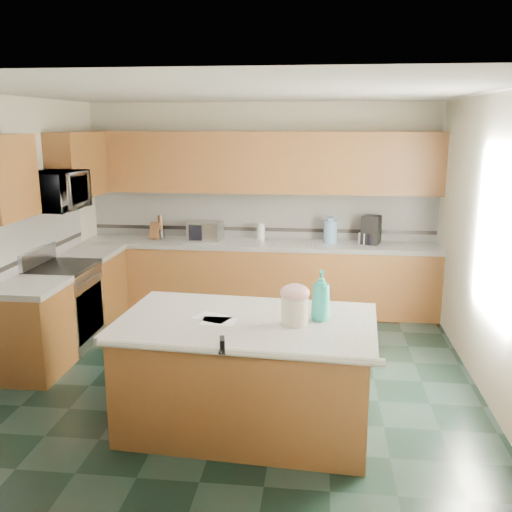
# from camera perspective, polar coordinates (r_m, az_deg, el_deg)

# --- Properties ---
(floor) EXTENTS (4.60, 4.60, 0.00)m
(floor) POSITION_cam_1_polar(r_m,az_deg,el_deg) (5.81, -1.90, -11.58)
(floor) COLOR black
(floor) RESTS_ON ground
(ceiling) EXTENTS (4.60, 4.60, 0.00)m
(ceiling) POSITION_cam_1_polar(r_m,az_deg,el_deg) (5.28, -2.13, 16.09)
(ceiling) COLOR white
(ceiling) RESTS_ON ground
(wall_back) EXTENTS (4.60, 0.04, 2.70)m
(wall_back) POSITION_cam_1_polar(r_m,az_deg,el_deg) (7.65, 0.56, 5.02)
(wall_back) COLOR beige
(wall_back) RESTS_ON ground
(wall_front) EXTENTS (4.60, 0.04, 2.70)m
(wall_front) POSITION_cam_1_polar(r_m,az_deg,el_deg) (3.19, -8.22, -6.69)
(wall_front) COLOR beige
(wall_front) RESTS_ON ground
(wall_left) EXTENTS (0.04, 4.60, 2.70)m
(wall_left) POSITION_cam_1_polar(r_m,az_deg,el_deg) (6.17, -23.87, 1.94)
(wall_left) COLOR beige
(wall_left) RESTS_ON ground
(wall_right) EXTENTS (0.04, 4.60, 2.70)m
(wall_right) POSITION_cam_1_polar(r_m,az_deg,el_deg) (5.54, 22.45, 0.93)
(wall_right) COLOR beige
(wall_right) RESTS_ON ground
(back_base_cab) EXTENTS (4.60, 0.60, 0.86)m
(back_base_cab) POSITION_cam_1_polar(r_m,az_deg,el_deg) (7.53, 0.29, -2.27)
(back_base_cab) COLOR #42260E
(back_base_cab) RESTS_ON ground
(back_countertop) EXTENTS (4.60, 0.64, 0.06)m
(back_countertop) POSITION_cam_1_polar(r_m,az_deg,el_deg) (7.42, 0.30, 1.16)
(back_countertop) COLOR white
(back_countertop) RESTS_ON back_base_cab
(back_upper_cab) EXTENTS (4.60, 0.33, 0.78)m
(back_upper_cab) POSITION_cam_1_polar(r_m,az_deg,el_deg) (7.41, 0.42, 9.35)
(back_upper_cab) COLOR #42260E
(back_upper_cab) RESTS_ON wall_back
(back_backsplash) EXTENTS (4.60, 0.02, 0.63)m
(back_backsplash) POSITION_cam_1_polar(r_m,az_deg,el_deg) (7.64, 0.54, 4.14)
(back_backsplash) COLOR silver
(back_backsplash) RESTS_ON back_countertop
(back_accent_band) EXTENTS (4.60, 0.01, 0.05)m
(back_accent_band) POSITION_cam_1_polar(r_m,az_deg,el_deg) (7.67, 0.53, 2.69)
(back_accent_band) COLOR black
(back_accent_band) RESTS_ON back_countertop
(left_base_cab_rear) EXTENTS (0.60, 0.82, 0.86)m
(left_base_cab_rear) POSITION_cam_1_polar(r_m,az_deg,el_deg) (7.35, -16.04, -3.16)
(left_base_cab_rear) COLOR #42260E
(left_base_cab_rear) RESTS_ON ground
(left_counter_rear) EXTENTS (0.64, 0.82, 0.06)m
(left_counter_rear) POSITION_cam_1_polar(r_m,az_deg,el_deg) (7.24, -16.27, 0.33)
(left_counter_rear) COLOR white
(left_counter_rear) RESTS_ON left_base_cab_rear
(left_base_cab_front) EXTENTS (0.60, 0.72, 0.86)m
(left_base_cab_front) POSITION_cam_1_polar(r_m,az_deg,el_deg) (6.04, -21.56, -7.12)
(left_base_cab_front) COLOR #42260E
(left_base_cab_front) RESTS_ON ground
(left_counter_front) EXTENTS (0.64, 0.72, 0.06)m
(left_counter_front) POSITION_cam_1_polar(r_m,az_deg,el_deg) (5.91, -21.93, -2.92)
(left_counter_front) COLOR white
(left_counter_front) RESTS_ON left_base_cab_front
(left_backsplash) EXTENTS (0.02, 2.30, 0.63)m
(left_backsplash) POSITION_cam_1_polar(r_m,az_deg,el_deg) (6.64, -21.19, 1.89)
(left_backsplash) COLOR silver
(left_backsplash) RESTS_ON wall_left
(left_accent_band) EXTENTS (0.01, 2.30, 0.05)m
(left_accent_band) POSITION_cam_1_polar(r_m,az_deg,el_deg) (6.68, -21.00, 0.25)
(left_accent_band) COLOR black
(left_accent_band) RESTS_ON wall_left
(left_upper_cab_rear) EXTENTS (0.33, 1.09, 0.78)m
(left_upper_cab_rear) POSITION_cam_1_polar(r_m,az_deg,el_deg) (7.27, -17.38, 8.69)
(left_upper_cab_rear) COLOR #42260E
(left_upper_cab_rear) RESTS_ON wall_left
(left_upper_cab_front) EXTENTS (0.33, 0.72, 0.78)m
(left_upper_cab_front) POSITION_cam_1_polar(r_m,az_deg,el_deg) (5.79, -24.00, 7.19)
(left_upper_cab_front) COLOR #42260E
(left_upper_cab_front) RESTS_ON wall_left
(range_body) EXTENTS (0.60, 0.76, 0.88)m
(range_body) POSITION_cam_1_polar(r_m,az_deg,el_deg) (6.66, -18.62, -4.94)
(range_body) COLOR #B7B7BC
(range_body) RESTS_ON ground
(range_oven_door) EXTENTS (0.02, 0.68, 0.55)m
(range_oven_door) POSITION_cam_1_polar(r_m,az_deg,el_deg) (6.56, -16.29, -5.42)
(range_oven_door) COLOR black
(range_oven_door) RESTS_ON range_body
(range_cooktop) EXTENTS (0.62, 0.78, 0.04)m
(range_cooktop) POSITION_cam_1_polar(r_m,az_deg,el_deg) (6.54, -18.91, -1.10)
(range_cooktop) COLOR black
(range_cooktop) RESTS_ON range_body
(range_handle) EXTENTS (0.02, 0.66, 0.02)m
(range_handle) POSITION_cam_1_polar(r_m,az_deg,el_deg) (6.44, -16.25, -2.23)
(range_handle) COLOR #B7B7BC
(range_handle) RESTS_ON range_body
(range_backguard) EXTENTS (0.06, 0.76, 0.18)m
(range_backguard) POSITION_cam_1_polar(r_m,az_deg,el_deg) (6.63, -21.02, -0.02)
(range_backguard) COLOR #B7B7BC
(range_backguard) RESTS_ON range_body
(microwave) EXTENTS (0.50, 0.73, 0.41)m
(microwave) POSITION_cam_1_polar(r_m,az_deg,el_deg) (6.40, -19.46, 6.15)
(microwave) COLOR #B7B7BC
(microwave) RESTS_ON wall_left
(island_base) EXTENTS (1.99, 1.22, 0.86)m
(island_base) POSITION_cam_1_polar(r_m,az_deg,el_deg) (4.70, -0.93, -11.98)
(island_base) COLOR #42260E
(island_base) RESTS_ON ground
(island_top) EXTENTS (2.09, 1.33, 0.06)m
(island_top) POSITION_cam_1_polar(r_m,az_deg,el_deg) (4.53, -0.96, -6.70)
(island_top) COLOR white
(island_top) RESTS_ON island_base
(island_bullnose) EXTENTS (2.02, 0.20, 0.06)m
(island_bullnose) POSITION_cam_1_polar(r_m,az_deg,el_deg) (3.98, -2.09, -9.59)
(island_bullnose) COLOR white
(island_bullnose) RESTS_ON island_base
(treat_jar) EXTENTS (0.21, 0.21, 0.22)m
(treat_jar) POSITION_cam_1_polar(r_m,az_deg,el_deg) (4.38, 3.90, -5.48)
(treat_jar) COLOR silver
(treat_jar) RESTS_ON island_top
(treat_jar_lid) EXTENTS (0.23, 0.23, 0.14)m
(treat_jar_lid) POSITION_cam_1_polar(r_m,az_deg,el_deg) (4.34, 3.92, -3.70)
(treat_jar_lid) COLOR beige
(treat_jar_lid) RESTS_ON treat_jar
(treat_jar_knob) EXTENTS (0.07, 0.03, 0.03)m
(treat_jar_knob) POSITION_cam_1_polar(r_m,az_deg,el_deg) (4.33, 3.93, -3.09)
(treat_jar_knob) COLOR tan
(treat_jar_knob) RESTS_ON treat_jar_lid
(treat_jar_knob_end_l) EXTENTS (0.04, 0.04, 0.04)m
(treat_jar_knob_end_l) POSITION_cam_1_polar(r_m,az_deg,el_deg) (4.33, 3.44, -3.08)
(treat_jar_knob_end_l) COLOR tan
(treat_jar_knob_end_l) RESTS_ON treat_jar_lid
(treat_jar_knob_end_r) EXTENTS (0.04, 0.04, 0.04)m
(treat_jar_knob_end_r) POSITION_cam_1_polar(r_m,az_deg,el_deg) (4.33, 4.43, -3.11)
(treat_jar_knob_end_r) COLOR tan
(treat_jar_knob_end_r) RESTS_ON treat_jar_lid
(soap_bottle_island) EXTENTS (0.17, 0.17, 0.40)m
(soap_bottle_island) POSITION_cam_1_polar(r_m,az_deg,el_deg) (4.48, 6.52, -3.93)
(soap_bottle_island) COLOR teal
(soap_bottle_island) RESTS_ON island_top
(paper_sheet_a) EXTENTS (0.27, 0.21, 0.00)m
(paper_sheet_a) POSITION_cam_1_polar(r_m,az_deg,el_deg) (4.48, -3.73, -6.51)
(paper_sheet_a) COLOR white
(paper_sheet_a) RESTS_ON island_top
(paper_sheet_b) EXTENTS (0.34, 0.30, 0.00)m
(paper_sheet_b) POSITION_cam_1_polar(r_m,az_deg,el_deg) (4.56, -4.38, -6.16)
(paper_sheet_b) COLOR white
(paper_sheet_b) RESTS_ON island_top
(clamp_body) EXTENTS (0.05, 0.12, 0.10)m
(clamp_body) POSITION_cam_1_polar(r_m,az_deg,el_deg) (3.99, -3.39, -8.88)
(clamp_body) COLOR black
(clamp_body) RESTS_ON island_top
(clamp_handle) EXTENTS (0.02, 0.08, 0.02)m
(clamp_handle) POSITION_cam_1_polar(r_m,az_deg,el_deg) (3.94, -3.56, -9.51)
(clamp_handle) COLOR black
(clamp_handle) RESTS_ON island_top
(knife_block) EXTENTS (0.15, 0.18, 0.25)m
(knife_block) POSITION_cam_1_polar(r_m,az_deg,el_deg) (7.71, -10.03, 2.50)
(knife_block) COLOR #472814
(knife_block) RESTS_ON back_countertop
(utensil_crock) EXTENTS (0.10, 0.10, 0.13)m
(utensil_crock) POSITION_cam_1_polar(r_m,az_deg,el_deg) (7.73, -9.53, 2.19)
(utensil_crock) COLOR black
(utensil_crock) RESTS_ON back_countertop
(utensil_bundle) EXTENTS (0.06, 0.06, 0.19)m
(utensil_bundle) POSITION_cam_1_polar(r_m,az_deg,el_deg) (7.71, -9.57, 3.36)
(utensil_bundle) COLOR #472814
(utensil_bundle) RESTS_ON utensil_crock
(toaster_oven) EXTENTS (0.46, 0.35, 0.24)m
(toaster_oven) POSITION_cam_1_polar(r_m,az_deg,el_deg) (7.55, -5.09, 2.49)
(toaster_oven) COLOR #B7B7BC
(toaster_oven) RESTS_ON back_countertop
(toaster_oven_door) EXTENTS (0.38, 0.01, 0.20)m
(toaster_oven_door) POSITION_cam_1_polar(r_m,az_deg,el_deg) (7.42, -5.30, 2.30)
(toaster_oven_door) COLOR black
(toaster_oven_door) RESTS_ON toaster_oven
(paper_towel) EXTENTS (0.10, 0.10, 0.23)m
(paper_towel) POSITION_cam_1_polar(r_m,az_deg,el_deg) (7.49, 0.51, 2.41)
(paper_towel) COLOR white
(paper_towel) RESTS_ON back_countertop
(paper_towel_base) EXTENTS (0.16, 0.16, 0.01)m
(paper_towel_base) POSITION_cam_1_polar(r_m,az_deg,el_deg) (7.51, 0.51, 1.59)
(paper_towel_base) COLOR #B7B7BC
(paper_towel_base) RESTS_ON back_countertop
(water_jug) EXTENTS (0.18, 0.18, 0.29)m
(water_jug) POSITION_cam_1_polar(r_m,az_deg,el_deg) (7.40, 7.46, 2.42)
(water_jug) COLOR #6B94C1
(water_jug) RESTS_ON back_countertop
(water_jug_neck) EXTENTS (0.08, 0.08, 0.04)m
(water_jug_neck) POSITION_cam_1_polar(r_m,az_deg,el_deg) (7.37, 7.50, 3.70)
(water_jug_neck) COLOR #6B94C1
(water_jug_neck) RESTS_ON water_jug
(coffee_maker) EXTENTS (0.28, 0.29, 0.36)m
(coffee_maker) POSITION_cam_1_polar(r_m,az_deg,el_deg) (7.44, 11.44, 2.59)
(coffee_maker) COLOR black
(coffee_maker) RESTS_ON back_countertop
(coffee_carafe) EXTENTS (0.15, 0.15, 0.15)m
(coffee_carafe) POSITION_cam_1_polar(r_m,az_deg,el_deg) (7.41, 11.44, 1.71)
(coffee_carafe) COLOR black
(coffee_carafe) RESTS_ON back_countertop
(soap_bottle_back) EXTENTS (0.14, 0.14, 0.22)m
(soap_bottle_back) POSITION_cam_1_polar(r_m,az_deg,el_deg) (7.42, 10.71, 2.02)
(soap_bottle_back) COLOR white
(soap_bottle_back) RESTS_ON back_countertop
(soap_back_cap) EXTENTS (0.02, 0.02, 0.03)m
(soap_back_cap) POSITION_cam_1_polar(r_m,az_deg,el_deg) (7.40, 10.75, 2.96)
(soap_back_cap) COLOR red
(soap_back_cap) RESTS_ON soap_bottle_back
(window_light_proxy) EXTENTS (0.02, 1.40, 1.10)m
(window_light_proxy) POSITION_cam_1_polar(r_m,az_deg,el_deg) (5.32, 22.85, 2.07)
(window_light_proxy) COLOR white
(window_light_proxy) RESTS_ON wall_right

